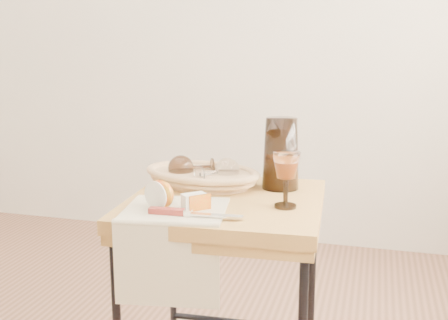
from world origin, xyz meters
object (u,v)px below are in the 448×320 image
(bread_basket, at_px, (202,177))
(pitcher, at_px, (281,153))
(side_table, at_px, (226,309))
(apple_half, at_px, (161,194))
(goblet_lying_b, at_px, (216,172))
(tea_towel, at_px, (175,210))
(table_knife, at_px, (191,212))
(wine_goblet, at_px, (286,180))
(goblet_lying_a, at_px, (194,167))

(bread_basket, bearing_deg, pitcher, 19.76)
(side_table, bearing_deg, apple_half, -130.31)
(side_table, relative_size, goblet_lying_b, 5.56)
(goblet_lying_b, bearing_deg, tea_towel, -148.14)
(pitcher, bearing_deg, goblet_lying_b, 174.21)
(goblet_lying_b, height_order, pitcher, pitcher)
(pitcher, bearing_deg, apple_half, -151.48)
(bread_basket, bearing_deg, goblet_lying_b, -9.51)
(side_table, distance_m, bread_basket, 0.42)
(side_table, relative_size, table_knife, 2.89)
(tea_towel, height_order, wine_goblet, wine_goblet)
(side_table, bearing_deg, goblet_lying_a, 136.20)
(goblet_lying_a, relative_size, apple_half, 1.58)
(side_table, height_order, table_knife, table_knife)
(tea_towel, relative_size, bread_basket, 0.79)
(pitcher, bearing_deg, wine_goblet, -96.91)
(wine_goblet, bearing_deg, pitcher, 103.96)
(apple_half, height_order, table_knife, apple_half)
(tea_towel, xyz_separation_m, pitcher, (0.24, 0.32, 0.11))
(tea_towel, xyz_separation_m, goblet_lying_b, (0.04, 0.26, 0.05))
(side_table, xyz_separation_m, goblet_lying_b, (-0.06, 0.10, 0.41))
(wine_goblet, distance_m, apple_half, 0.35)
(table_knife, bearing_deg, pitcher, 61.03)
(bread_basket, relative_size, pitcher, 1.32)
(goblet_lying_a, bearing_deg, side_table, 107.54)
(tea_towel, distance_m, wine_goblet, 0.32)
(tea_towel, xyz_separation_m, table_knife, (0.06, -0.05, 0.01))
(bread_basket, xyz_separation_m, wine_goblet, (0.30, -0.17, 0.06))
(goblet_lying_b, height_order, apple_half, goblet_lying_b)
(side_table, relative_size, bread_basket, 2.06)
(goblet_lying_b, xyz_separation_m, table_knife, (0.03, -0.31, -0.04))
(side_table, bearing_deg, wine_goblet, -14.41)
(side_table, xyz_separation_m, table_knife, (-0.04, -0.21, 0.38))
(goblet_lying_a, bearing_deg, tea_towel, 70.05)
(apple_half, bearing_deg, table_knife, -1.99)
(tea_towel, height_order, goblet_lying_b, goblet_lying_b)
(bread_basket, height_order, apple_half, apple_half)
(wine_goblet, relative_size, table_knife, 0.65)
(bread_basket, relative_size, apple_half, 4.05)
(tea_towel, distance_m, bread_basket, 0.29)
(table_knife, bearing_deg, bread_basket, 99.46)
(bread_basket, distance_m, pitcher, 0.27)
(bread_basket, bearing_deg, wine_goblet, -17.43)
(tea_towel, relative_size, apple_half, 3.21)
(goblet_lying_b, distance_m, apple_half, 0.28)
(goblet_lying_a, xyz_separation_m, goblet_lying_b, (0.08, -0.04, -0.00))
(goblet_lying_a, distance_m, pitcher, 0.29)
(tea_towel, relative_size, table_knife, 1.11)
(tea_towel, xyz_separation_m, apple_half, (-0.04, -0.00, 0.04))
(goblet_lying_b, bearing_deg, wine_goblet, -81.38)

